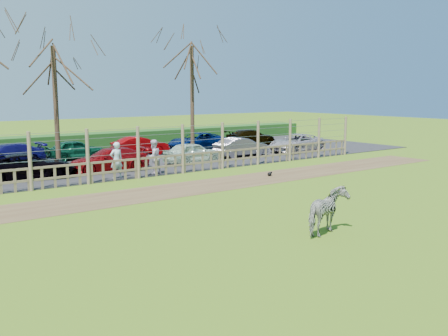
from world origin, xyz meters
TOP-DOWN VIEW (x-y plane):
  - ground at (0.00, 0.00)m, footprint 120.00×120.00m
  - dirt_strip at (0.00, 4.50)m, footprint 34.00×2.80m
  - asphalt at (0.00, 14.50)m, footprint 44.00×13.00m
  - hedge at (0.00, 21.50)m, footprint 46.00×2.00m
  - fence at (0.00, 8.00)m, footprint 30.16×0.16m
  - tree_mid at (-2.00, 13.50)m, footprint 4.80×4.80m
  - tree_right at (7.00, 14.00)m, footprint 4.80×4.80m
  - zebra at (0.08, -3.80)m, footprint 1.79×1.20m
  - visitor_a at (-0.89, 8.53)m, footprint 0.64×0.43m
  - visitor_b at (1.09, 8.52)m, footprint 0.97×0.83m
  - crow at (5.47, 4.73)m, footprint 0.27×0.20m
  - car_2 at (-4.31, 10.86)m, footprint 4.51×2.45m
  - car_3 at (-0.33, 10.64)m, footprint 4.23×1.94m
  - car_4 at (4.75, 10.62)m, footprint 3.64×1.73m
  - car_5 at (8.86, 11.26)m, footprint 3.65×1.30m
  - car_6 at (13.44, 10.89)m, footprint 4.52×2.49m
  - car_9 at (-4.10, 15.87)m, footprint 4.18×1.79m
  - car_10 at (-0.10, 16.05)m, footprint 3.58×1.57m
  - car_11 at (4.01, 15.62)m, footprint 3.75×1.62m
  - car_12 at (8.58, 15.84)m, footprint 4.40×2.17m
  - car_13 at (13.53, 15.87)m, footprint 4.17×1.76m

SIDE VIEW (x-z plane):
  - ground at x=0.00m, z-range 0.00..0.00m
  - dirt_strip at x=0.00m, z-range 0.00..0.01m
  - asphalt at x=0.00m, z-range 0.00..0.04m
  - crow at x=5.47m, z-range 0.00..0.22m
  - hedge at x=0.00m, z-range 0.00..1.10m
  - car_2 at x=-4.31m, z-range 0.04..1.24m
  - car_3 at x=-0.33m, z-range 0.04..1.24m
  - car_4 at x=4.75m, z-range 0.04..1.24m
  - car_5 at x=8.86m, z-range 0.04..1.24m
  - car_6 at x=13.44m, z-range 0.04..1.24m
  - car_9 at x=-4.10m, z-range 0.04..1.24m
  - car_10 at x=-0.10m, z-range 0.04..1.24m
  - car_11 at x=4.01m, z-range 0.04..1.24m
  - car_12 at x=8.58m, z-range 0.04..1.24m
  - car_13 at x=13.53m, z-range 0.04..1.24m
  - zebra at x=0.08m, z-range 0.00..1.38m
  - fence at x=0.00m, z-range -0.45..2.05m
  - visitor_a at x=-0.89m, z-range 0.04..1.76m
  - visitor_b at x=1.09m, z-range 0.04..1.76m
  - tree_mid at x=-2.00m, z-range 1.45..8.28m
  - tree_right at x=7.00m, z-range 1.57..8.92m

